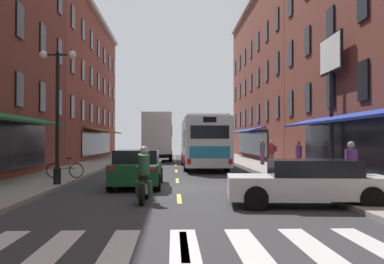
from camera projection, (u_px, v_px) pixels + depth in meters
name	position (u px, v px, depth m)	size (l,w,h in m)	color
ground_plane	(178.00, 189.00, 18.08)	(34.80, 80.00, 0.10)	#333335
lane_centre_dashes	(178.00, 188.00, 17.83)	(0.14, 73.90, 0.01)	#DBCC4C
crosswalk_near	(184.00, 245.00, 8.09)	(7.10, 2.80, 0.01)	silver
sidewalk_left	(24.00, 186.00, 17.85)	(3.00, 80.00, 0.14)	gray
sidewalk_right	(328.00, 185.00, 18.33)	(3.00, 80.00, 0.14)	gray
billboard_sign	(331.00, 70.00, 21.32)	(0.40, 2.82, 6.50)	black
transit_bus	(203.00, 142.00, 30.13)	(2.65, 11.15, 3.28)	silver
box_truck	(158.00, 137.00, 40.25)	(2.50, 7.02, 4.11)	#B21E19
sedan_near	(137.00, 168.00, 18.25)	(1.90, 4.77, 1.45)	#144723
sedan_mid	(309.00, 182.00, 12.88)	(4.51, 2.25, 1.29)	silver
sedan_far	(158.00, 151.00, 50.05)	(1.91, 4.68, 1.29)	silver
motorcycle_rider	(144.00, 178.00, 13.70)	(0.62, 2.07, 1.66)	black
bicycle_near	(65.00, 170.00, 20.88)	(1.71, 0.48, 0.91)	black
pedestrian_near	(272.00, 153.00, 29.88)	(0.51, 0.36, 1.66)	#4C4C51
pedestrian_mid	(262.00, 152.00, 32.36)	(0.36, 0.36, 1.70)	#66387F
pedestrian_far	(299.00, 156.00, 25.11)	(0.36, 0.36, 1.63)	maroon
pedestrian_rear	(351.00, 169.00, 13.70)	(0.36, 0.36, 1.66)	#33663F
street_lamp_twin	(57.00, 110.00, 17.85)	(1.42, 0.32, 5.14)	black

